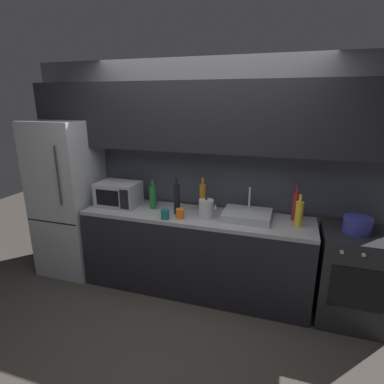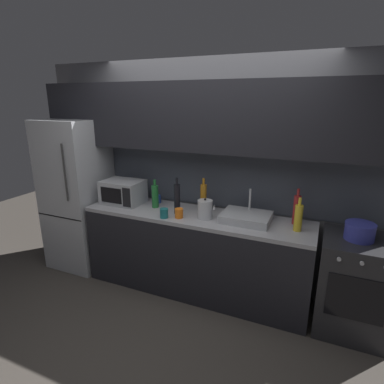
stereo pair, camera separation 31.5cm
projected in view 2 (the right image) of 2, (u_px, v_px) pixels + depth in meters
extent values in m
plane|color=#3D3833|center=(155.00, 342.00, 2.78)|extent=(10.00, 10.00, 0.00)
cube|color=slate|center=(209.00, 174.00, 3.57)|extent=(4.19, 0.10, 2.50)
cube|color=#3D424C|center=(207.00, 180.00, 3.54)|extent=(4.19, 0.01, 0.60)
cube|color=black|center=(202.00, 117.00, 3.19)|extent=(3.85, 0.34, 0.70)
cube|color=black|center=(195.00, 254.00, 3.45)|extent=(2.45, 0.60, 0.86)
cube|color=#9E9EA3|center=(195.00, 216.00, 3.32)|extent=(2.45, 0.60, 0.04)
cube|color=#ADAFB5|center=(78.00, 195.00, 3.93)|extent=(0.68, 0.66, 1.85)
cube|color=black|center=(59.00, 217.00, 3.69)|extent=(0.67, 0.00, 0.01)
cylinder|color=#333333|center=(65.00, 173.00, 3.44)|extent=(0.02, 0.02, 0.65)
cube|color=#232326|center=(353.00, 285.00, 2.85)|extent=(0.60, 0.60, 0.90)
cube|color=black|center=(356.00, 299.00, 2.57)|extent=(0.45, 0.01, 0.40)
cylinder|color=#B2B2B7|center=(339.00, 259.00, 2.53)|extent=(0.03, 0.02, 0.03)
cylinder|color=#B2B2B7|center=(362.00, 263.00, 2.46)|extent=(0.03, 0.02, 0.03)
cube|color=#A8AAAF|center=(123.00, 192.00, 3.65)|extent=(0.46, 0.34, 0.27)
cube|color=black|center=(111.00, 195.00, 3.51)|extent=(0.28, 0.01, 0.18)
cube|color=black|center=(126.00, 198.00, 3.44)|extent=(0.10, 0.01, 0.22)
cube|color=#ADAFB5|center=(246.00, 217.00, 3.12)|extent=(0.48, 0.38, 0.08)
cylinder|color=silver|center=(250.00, 199.00, 3.20)|extent=(0.02, 0.02, 0.22)
cylinder|color=#B7BABF|center=(205.00, 209.00, 3.18)|extent=(0.15, 0.15, 0.19)
sphere|color=black|center=(205.00, 199.00, 3.15)|extent=(0.02, 0.02, 0.02)
cone|color=#B7BABF|center=(214.00, 207.00, 3.13)|extent=(0.03, 0.03, 0.05)
cylinder|color=black|center=(177.00, 199.00, 3.31)|extent=(0.06, 0.06, 0.32)
cylinder|color=black|center=(177.00, 181.00, 3.25)|extent=(0.02, 0.02, 0.07)
cylinder|color=gold|center=(298.00, 218.00, 2.87)|extent=(0.07, 0.07, 0.25)
cylinder|color=gold|center=(300.00, 202.00, 2.83)|extent=(0.03, 0.03, 0.07)
cylinder|color=#B27019|center=(203.00, 198.00, 3.36)|extent=(0.07, 0.07, 0.30)
cylinder|color=#B27019|center=(204.00, 181.00, 3.31)|extent=(0.03, 0.03, 0.07)
cylinder|color=#A82323|center=(297.00, 210.00, 3.02)|extent=(0.07, 0.07, 0.29)
cylinder|color=#A82323|center=(298.00, 192.00, 2.97)|extent=(0.03, 0.03, 0.07)
cylinder|color=#1E6B2D|center=(155.00, 197.00, 3.50)|extent=(0.08, 0.08, 0.25)
cylinder|color=#1E6B2D|center=(155.00, 183.00, 3.46)|extent=(0.03, 0.03, 0.07)
cylinder|color=#234299|center=(157.00, 199.00, 3.68)|extent=(0.09, 0.09, 0.09)
cylinder|color=orange|center=(179.00, 213.00, 3.21)|extent=(0.08, 0.08, 0.10)
cylinder|color=#19666B|center=(164.00, 213.00, 3.21)|extent=(0.08, 0.08, 0.10)
cylinder|color=#333899|center=(359.00, 232.00, 2.71)|extent=(0.24, 0.24, 0.13)
cylinder|color=#333899|center=(361.00, 224.00, 2.68)|extent=(0.25, 0.25, 0.02)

